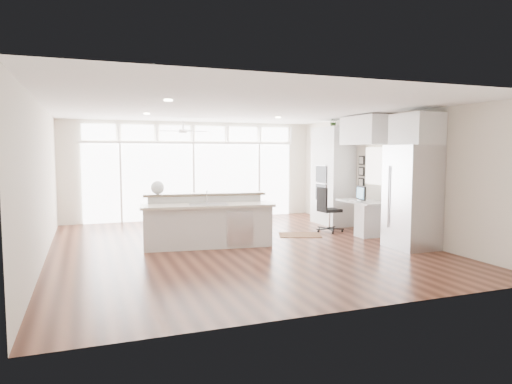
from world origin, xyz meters
name	(u,v)px	position (x,y,z in m)	size (l,w,h in m)	color
floor	(238,246)	(0.00, 0.00, -0.01)	(7.00, 8.00, 0.02)	#3A1B12
ceiling	(237,109)	(0.00, 0.00, 2.70)	(7.00, 8.00, 0.02)	white
wall_back	(193,171)	(0.00, 4.00, 1.35)	(7.00, 0.04, 2.70)	beige
wall_front	(346,197)	(0.00, -4.00, 1.35)	(7.00, 0.04, 2.70)	beige
wall_left	(42,182)	(-3.50, 0.00, 1.35)	(0.04, 8.00, 2.70)	beige
wall_right	(386,175)	(3.50, 0.00, 1.35)	(0.04, 8.00, 2.70)	beige
glass_wall	(193,181)	(0.00, 3.94, 1.05)	(5.80, 0.06, 2.08)	white
transom_row	(193,133)	(0.00, 3.94, 2.38)	(5.90, 0.06, 0.40)	white
desk_window	(377,166)	(3.46, 0.30, 1.55)	(0.04, 0.85, 0.85)	white
ceiling_fan	(183,127)	(-0.50, 2.80, 2.48)	(1.16, 1.16, 0.32)	white
recessed_lights	(234,111)	(0.00, 0.20, 2.68)	(3.40, 3.00, 0.02)	white
oven_cabinet	(333,176)	(3.17, 1.80, 1.25)	(0.64, 1.20, 2.50)	silver
desk_nook	(364,217)	(3.13, 0.30, 0.38)	(0.72, 1.30, 0.76)	silver
upper_cabinets	(367,130)	(3.17, 0.30, 2.35)	(0.64, 1.30, 0.64)	silver
refrigerator	(412,197)	(3.11, -1.35, 1.00)	(0.76, 0.90, 2.00)	silver
fridge_cabinet	(417,129)	(3.17, -1.35, 2.30)	(0.64, 0.90, 0.60)	silver
framed_photos	(362,171)	(3.46, 0.92, 1.40)	(0.06, 0.22, 0.80)	black
kitchen_island	(208,221)	(-0.57, 0.16, 0.51)	(2.58, 0.97, 1.03)	silver
rug	(300,235)	(1.68, 0.63, 0.01)	(0.92, 0.67, 0.01)	#3B2113
office_chair	(330,210)	(2.52, 0.80, 0.52)	(0.54, 0.50, 1.04)	black
fishbowl	(158,188)	(-1.46, 0.67, 1.16)	(0.27, 0.27, 0.27)	white
monitor	(361,193)	(3.05, 0.30, 0.94)	(0.07, 0.43, 0.36)	black
keyboard	(355,201)	(2.88, 0.30, 0.77)	(0.12, 0.31, 0.02)	white
potted_plant	(333,123)	(3.17, 1.80, 2.61)	(0.25, 0.28, 0.22)	#325825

